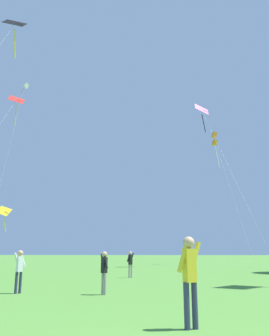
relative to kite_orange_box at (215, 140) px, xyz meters
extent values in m
cube|color=orange|center=(-0.02, 0.04, 0.74)|extent=(0.76, 0.84, 0.78)
cube|color=orange|center=(-0.02, 0.04, -0.34)|extent=(0.76, 0.84, 0.78)
cylinder|color=#3F382D|center=(-0.02, 0.04, 0.20)|extent=(0.05, 0.05, 1.55)
cylinder|color=silver|center=(0.18, -0.16, -2.18)|extent=(0.52, 0.53, 3.38)
cylinder|color=silver|center=(0.96, -4.51, -8.04)|extent=(1.98, 9.10, 16.18)
cone|color=white|center=(-26.99, 0.28, 9.17)|extent=(1.13, 1.08, 1.04)
cylinder|color=red|center=(-27.12, 0.10, 8.31)|extent=(0.34, 0.42, 1.04)
cylinder|color=silver|center=(-26.51, -4.73, -3.52)|extent=(0.97, 10.04, 25.22)
cube|color=yellow|center=(-27.37, -2.21, -9.52)|extent=(1.77, 1.01, 1.47)
cylinder|color=#3F382D|center=(-27.37, -2.21, -9.52)|extent=(1.45, 0.46, 0.75)
cylinder|color=yellow|center=(-27.22, -2.07, -11.17)|extent=(0.42, 0.38, 2.06)
cube|color=red|center=(-22.09, -13.08, 0.75)|extent=(1.53, 1.37, 1.16)
cylinder|color=#3F382D|center=(-22.09, -13.08, 0.75)|extent=(1.32, 0.23, 0.45)
cylinder|color=yellow|center=(-22.11, -12.95, -0.87)|extent=(0.12, 0.34, 2.22)
cube|color=black|center=(-17.80, -24.04, 1.74)|extent=(1.50, 1.06, 1.11)
cylinder|color=#3F382D|center=(-17.80, -24.04, 1.74)|extent=(1.33, 0.07, 0.39)
cylinder|color=yellow|center=(-17.76, -23.86, 0.15)|extent=(0.17, 0.45, 2.17)
cube|color=pink|center=(-2.49, -7.67, 1.33)|extent=(1.60, 1.54, 1.63)
cylinder|color=#3F382D|center=(-2.49, -7.67, 1.33)|extent=(1.46, 0.12, 0.88)
cylinder|color=black|center=(-2.35, -7.81, -0.44)|extent=(0.40, 0.41, 2.29)
cylinder|color=silver|center=(-0.61, -13.05, -7.47)|extent=(3.77, 10.77, 17.32)
cylinder|color=#2D3351|center=(-12.56, -33.11, -15.75)|extent=(0.10, 0.10, 0.75)
cylinder|color=#2D3351|center=(-12.46, -33.00, -15.75)|extent=(0.10, 0.10, 0.75)
cube|color=white|center=(-12.51, -33.05, -15.09)|extent=(0.25, 0.26, 0.56)
cylinder|color=white|center=(-12.59, -33.14, -14.95)|extent=(0.23, 0.24, 0.53)
cylinder|color=white|center=(-12.43, -32.97, -14.95)|extent=(0.23, 0.24, 0.53)
sphere|color=tan|center=(-12.51, -33.05, -14.70)|extent=(0.21, 0.21, 0.21)
cylinder|color=gray|center=(-9.39, -33.13, -15.76)|extent=(0.10, 0.10, 0.73)
cylinder|color=gray|center=(-9.29, -33.25, -15.76)|extent=(0.10, 0.10, 0.73)
cube|color=black|center=(-9.34, -33.19, -15.12)|extent=(0.25, 0.25, 0.55)
cylinder|color=black|center=(-9.41, -33.10, -14.98)|extent=(0.21, 0.24, 0.51)
cylinder|color=black|center=(-9.27, -33.28, -14.98)|extent=(0.21, 0.24, 0.51)
sphere|color=tan|center=(-9.34, -33.19, -14.74)|extent=(0.20, 0.20, 0.20)
cylinder|color=gray|center=(-9.10, -24.53, -15.75)|extent=(0.10, 0.10, 0.74)
cylinder|color=gray|center=(-9.22, -24.62, -15.75)|extent=(0.10, 0.10, 0.74)
cube|color=black|center=(-9.16, -24.58, -15.10)|extent=(0.25, 0.25, 0.56)
cylinder|color=black|center=(-9.07, -24.51, -14.96)|extent=(0.24, 0.21, 0.52)
cylinder|color=black|center=(-9.25, -24.65, -14.96)|extent=(0.24, 0.21, 0.52)
sphere|color=tan|center=(-9.16, -24.58, -14.72)|extent=(0.20, 0.20, 0.20)
cylinder|color=#2D3351|center=(-6.64, -38.75, -15.69)|extent=(0.12, 0.12, 0.87)
cylinder|color=#2D3351|center=(-6.80, -38.83, -15.69)|extent=(0.12, 0.12, 0.87)
cube|color=yellow|center=(-6.72, -38.79, -14.93)|extent=(0.29, 0.28, 0.65)
cylinder|color=yellow|center=(-6.60, -38.72, -14.77)|extent=(0.30, 0.21, 0.61)
cylinder|color=yellow|center=(-6.84, -38.85, -14.77)|extent=(0.30, 0.21, 0.61)
sphere|color=tan|center=(-6.72, -38.79, -14.48)|extent=(0.24, 0.24, 0.24)
camera|label=1|loc=(-7.25, -46.23, -14.68)|focal=38.03mm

